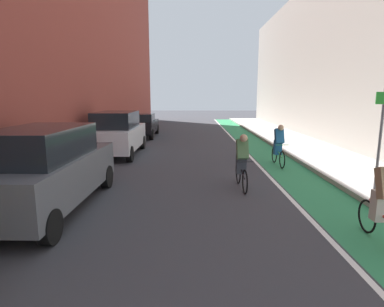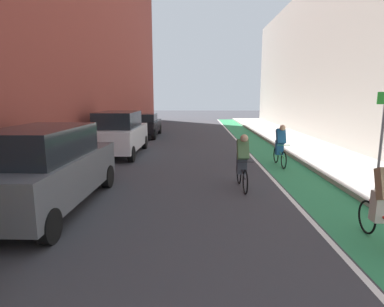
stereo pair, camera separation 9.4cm
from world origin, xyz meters
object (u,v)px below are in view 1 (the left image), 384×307
(parked_suv_white, at_px, (118,133))
(parked_sedan_black, at_px, (141,125))
(cyclist_trailing, at_px, (242,161))
(street_sign_post, at_px, (381,133))
(parked_suv_gray, at_px, (47,168))
(cyclist_far, at_px, (279,144))

(parked_suv_white, bearing_deg, parked_sedan_black, 90.00)
(cyclist_trailing, relative_size, street_sign_post, 0.63)
(parked_sedan_black, bearing_deg, cyclist_trailing, -67.95)
(parked_sedan_black, bearing_deg, parked_suv_gray, -90.01)
(parked_suv_gray, bearing_deg, cyclist_far, 36.03)
(cyclist_trailing, height_order, cyclist_far, cyclist_trailing)
(parked_sedan_black, relative_size, street_sign_post, 1.56)
(parked_sedan_black, height_order, cyclist_trailing, cyclist_trailing)
(parked_sedan_black, xyz_separation_m, cyclist_far, (6.74, -8.79, 0.06))
(parked_suv_white, xyz_separation_m, parked_sedan_black, (0.00, 6.60, -0.23))
(parked_sedan_black, xyz_separation_m, street_sign_post, (8.14, -12.93, 0.97))
(parked_suv_gray, height_order, parked_suv_white, same)
(parked_suv_gray, distance_m, cyclist_far, 8.33)
(cyclist_far, distance_m, street_sign_post, 4.47)
(parked_suv_gray, bearing_deg, parked_suv_white, 89.99)
(parked_suv_gray, bearing_deg, parked_sedan_black, 89.99)
(cyclist_trailing, bearing_deg, parked_suv_gray, -159.83)
(cyclist_trailing, bearing_deg, parked_suv_white, 132.22)
(street_sign_post, bearing_deg, cyclist_far, 108.77)
(cyclist_trailing, xyz_separation_m, street_sign_post, (3.32, -1.02, 0.95))
(parked_suv_gray, relative_size, parked_sedan_black, 1.11)
(parked_sedan_black, relative_size, cyclist_far, 2.50)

